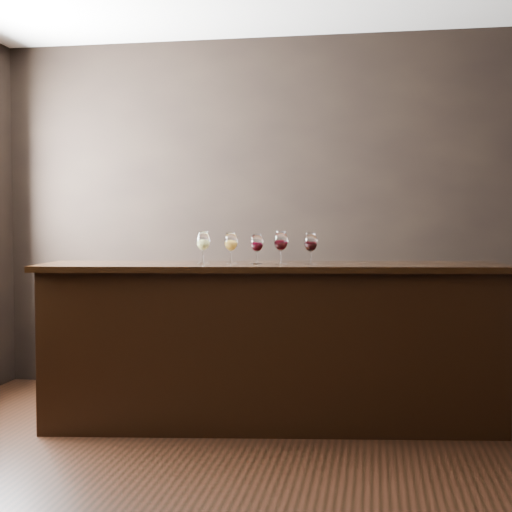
% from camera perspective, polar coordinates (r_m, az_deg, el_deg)
% --- Properties ---
extents(ground, '(5.00, 5.00, 0.00)m').
position_cam_1_polar(ground, '(3.66, 0.55, -18.70)').
color(ground, black).
rests_on(ground, ground).
extents(room_shell, '(5.02, 4.52, 2.81)m').
position_cam_1_polar(room_shell, '(3.60, -2.88, 10.28)').
color(room_shell, black).
rests_on(room_shell, ground).
extents(bar_counter, '(2.99, 1.02, 1.03)m').
position_cam_1_polar(bar_counter, '(4.73, 1.30, -7.32)').
color(bar_counter, black).
rests_on(bar_counter, ground).
extents(bar_top, '(3.10, 1.10, 0.04)m').
position_cam_1_polar(bar_top, '(4.67, 1.30, -0.86)').
color(bar_top, black).
rests_on(bar_top, bar_counter).
extents(back_bar_shelf, '(2.68, 0.40, 0.97)m').
position_cam_1_polar(back_bar_shelf, '(5.58, -2.43, -6.12)').
color(back_bar_shelf, black).
rests_on(back_bar_shelf, ground).
extents(glass_white, '(0.09, 0.09, 0.21)m').
position_cam_1_polar(glass_white, '(4.76, -4.25, 1.16)').
color(glass_white, white).
rests_on(glass_white, bar_top).
extents(glass_amber, '(0.09, 0.09, 0.21)m').
position_cam_1_polar(glass_amber, '(4.73, -2.02, 1.11)').
color(glass_amber, white).
rests_on(glass_amber, bar_top).
extents(glass_red_a, '(0.08, 0.08, 0.20)m').
position_cam_1_polar(glass_red_a, '(4.66, 0.08, 1.01)').
color(glass_red_a, white).
rests_on(glass_red_a, bar_top).
extents(glass_red_b, '(0.09, 0.09, 0.22)m').
position_cam_1_polar(glass_red_b, '(4.66, 2.00, 1.16)').
color(glass_red_b, white).
rests_on(glass_red_b, bar_top).
extents(glass_red_c, '(0.09, 0.09, 0.20)m').
position_cam_1_polar(glass_red_c, '(4.63, 4.40, 1.05)').
color(glass_red_c, white).
rests_on(glass_red_c, bar_top).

